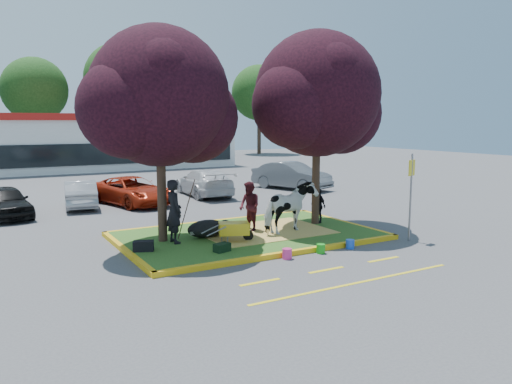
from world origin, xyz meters
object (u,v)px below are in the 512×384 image
cow (290,208)px  car_silver (80,194)px  bucket_green (321,249)px  bucket_blue (350,244)px  wheelbarrow (234,229)px  sign_post (411,187)px  handler (174,211)px  calf (207,229)px  car_black (6,202)px  bucket_pink (287,254)px

cow → car_silver: bearing=11.5°
bucket_green → bucket_blue: bucket_blue is taller
wheelbarrow → sign_post: 5.79m
cow → bucket_blue: 2.46m
wheelbarrow → bucket_blue: wheelbarrow is taller
handler → sign_post: sign_post is taller
calf → sign_post: size_ratio=0.46×
sign_post → car_black: sign_post is taller
bucket_green → car_black: car_black is taller
handler → bucket_blue: bearing=-124.6°
bucket_pink → car_silver: (-3.35, 11.68, 0.47)m
bucket_pink → car_black: 12.45m
car_black → car_silver: bearing=9.8°
calf → car_black: bearing=117.3°
bucket_blue → car_silver: car_silver is taller
car_black → car_silver: size_ratio=1.00×
car_silver → calf: bearing=112.7°
car_black → bucket_blue: bearing=-59.4°
sign_post → wheelbarrow: bearing=140.2°
calf → bucket_blue: (3.41, -2.95, -0.29)m
calf → bucket_green: 3.75m
handler → bucket_blue: 5.43m
bucket_green → car_silver: size_ratio=0.07×
bucket_green → car_black: bearing=125.4°
calf → sign_post: sign_post is taller
handler → bucket_green: bearing=-132.1°
sign_post → car_black: bearing=117.3°
cow → bucket_green: bearing=154.8°
cow → calf: (-2.66, 0.77, -0.56)m
wheelbarrow → bucket_blue: (2.96, -1.92, -0.44)m
sign_post → handler: bearing=138.6°
handler → car_silver: size_ratio=0.52×
sign_post → cow: bearing=124.4°
bucket_green → bucket_pink: size_ratio=0.93×
calf → car_black: size_ratio=0.35×
cow → bucket_green: cow is taller
bucket_blue → car_black: car_black is taller
calf → bucket_pink: size_ratio=4.40×
cow → car_silver: (-4.89, 9.50, -0.38)m
car_black → sign_post: bearing=-53.1°
sign_post → bucket_blue: 2.83m
bucket_pink → bucket_blue: bearing=0.0°
bucket_blue → wheelbarrow: bearing=147.0°
car_silver → sign_post: bearing=132.2°
car_silver → bucket_pink: bearing=114.4°
bucket_blue → bucket_green: bearing=180.0°
bucket_blue → car_black: size_ratio=0.07×
wheelbarrow → car_black: size_ratio=0.43×
calf → wheelbarrow: (0.45, -1.03, 0.14)m
wheelbarrow → bucket_blue: size_ratio=5.87×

